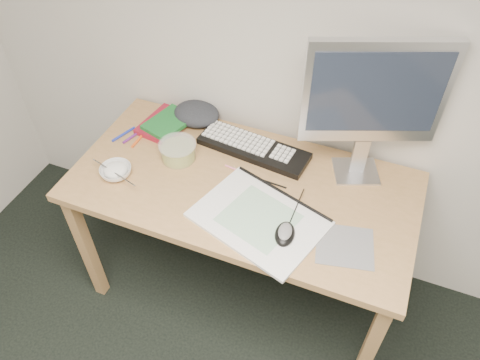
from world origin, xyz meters
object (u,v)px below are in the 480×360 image
object	(u,v)px
sketchpad	(259,219)
rice_bowl	(116,172)
monitor	(374,97)
desk	(242,197)
keyboard	(254,148)

from	to	relation	value
sketchpad	rice_bowl	world-z (taller)	rice_bowl
monitor	rice_bowl	world-z (taller)	monitor
desk	monitor	world-z (taller)	monitor
desk	monitor	xyz separation A→B (m)	(0.41, 0.24, 0.46)
sketchpad	rice_bowl	bearing A→B (deg)	-162.88
monitor	rice_bowl	size ratio (longest dim) A/B	4.65
desk	sketchpad	xyz separation A→B (m)	(0.13, -0.15, 0.09)
keyboard	desk	bearing A→B (deg)	-75.72
desk	rice_bowl	world-z (taller)	rice_bowl
keyboard	rice_bowl	size ratio (longest dim) A/B	3.75
desk	rice_bowl	bearing A→B (deg)	-163.62
monitor	desk	bearing A→B (deg)	-171.48
keyboard	monitor	size ratio (longest dim) A/B	0.81
sketchpad	keyboard	bearing A→B (deg)	131.38
keyboard	monitor	xyz separation A→B (m)	(0.44, 0.04, 0.36)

